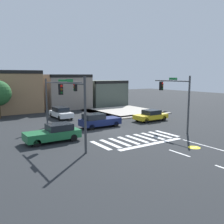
# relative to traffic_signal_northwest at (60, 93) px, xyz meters

# --- Properties ---
(ground_plane) EXTENTS (120.00, 120.00, 0.00)m
(ground_plane) POSITION_rel_traffic_signal_northwest_xyz_m (3.37, -5.17, -3.69)
(ground_plane) COLOR #232628
(crosswalk_near) EXTENTS (8.10, 3.08, 0.01)m
(crosswalk_near) POSITION_rel_traffic_signal_northwest_xyz_m (3.37, -9.67, -3.69)
(crosswalk_near) COLOR silver
(crosswalk_near) RESTS_ON ground_plane
(bike_detector_marking) EXTENTS (0.98, 0.98, 0.01)m
(bike_detector_marking) POSITION_rel_traffic_signal_northwest_xyz_m (5.51, -14.33, -3.69)
(bike_detector_marking) COLOR yellow
(bike_detector_marking) RESTS_ON ground_plane
(curb_corner_northeast) EXTENTS (10.00, 10.60, 0.15)m
(curb_corner_northeast) POSITION_rel_traffic_signal_northwest_xyz_m (11.86, 4.24, -3.62)
(curb_corner_northeast) COLOR #B2AA9E
(curb_corner_northeast) RESTS_ON ground_plane
(storefront_row) EXTENTS (24.53, 5.90, 6.47)m
(storefront_row) POSITION_rel_traffic_signal_northwest_xyz_m (4.50, 13.56, -0.74)
(storefront_row) COLOR #93704C
(storefront_row) RESTS_ON ground_plane
(traffic_signal_northwest) EXTENTS (4.50, 0.32, 5.38)m
(traffic_signal_northwest) POSITION_rel_traffic_signal_northwest_xyz_m (0.00, 0.00, 0.00)
(traffic_signal_northwest) COLOR #383A3D
(traffic_signal_northwest) RESTS_ON ground_plane
(traffic_signal_southeast) EXTENTS (0.32, 4.87, 5.69)m
(traffic_signal_southeast) POSITION_rel_traffic_signal_northwest_xyz_m (9.01, -9.00, 0.18)
(traffic_signal_southeast) COLOR #383A3D
(traffic_signal_southeast) RESTS_ON ground_plane
(traffic_signal_southwest) EXTENTS (0.32, 5.77, 5.67)m
(traffic_signal_southwest) POSITION_rel_traffic_signal_northwest_xyz_m (-2.43, -8.77, 0.19)
(traffic_signal_southwest) COLOR #383A3D
(traffic_signal_southwest) RESTS_ON ground_plane
(car_green) EXTENTS (4.71, 1.92, 1.53)m
(car_green) POSITION_rel_traffic_signal_northwest_xyz_m (-3.23, -6.42, -2.93)
(car_green) COLOR #1E6638
(car_green) RESTS_ON ground_plane
(car_yellow) EXTENTS (4.35, 1.91, 1.39)m
(car_yellow) POSITION_rel_traffic_signal_northwest_xyz_m (10.60, -3.58, -3.00)
(car_yellow) COLOR gold
(car_yellow) RESTS_ON ground_plane
(car_navy) EXTENTS (4.56, 1.84, 1.57)m
(car_navy) POSITION_rel_traffic_signal_northwest_xyz_m (3.04, -3.39, -2.91)
(car_navy) COLOR #141E4C
(car_navy) RESTS_ON ground_plane
(car_white) EXTENTS (1.82, 4.42, 1.52)m
(car_white) POSITION_rel_traffic_signal_northwest_xyz_m (1.78, 4.42, -2.92)
(car_white) COLOR white
(car_white) RESTS_ON ground_plane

